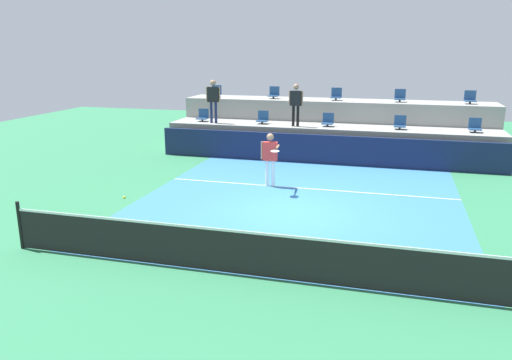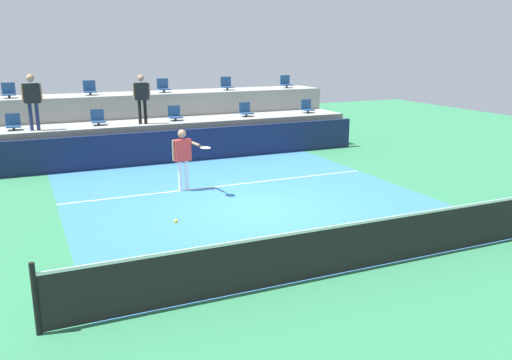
{
  "view_description": "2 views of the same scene",
  "coord_description": "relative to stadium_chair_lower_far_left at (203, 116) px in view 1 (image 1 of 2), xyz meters",
  "views": [
    {
      "loc": [
        2.47,
        -12.48,
        4.27
      ],
      "look_at": [
        -0.93,
        -0.22,
        0.89
      ],
      "focal_mm": 35.1,
      "sensor_mm": 36.0,
      "label": 1
    },
    {
      "loc": [
        -5.16,
        -11.29,
        3.92
      ],
      "look_at": [
        -0.33,
        -0.48,
        0.88
      ],
      "focal_mm": 37.46,
      "sensor_mm": 36.0,
      "label": 2
    }
  ],
  "objects": [
    {
      "name": "ground_plane",
      "position": [
        5.33,
        -7.23,
        -1.46
      ],
      "size": [
        40.0,
        40.0,
        0.0
      ],
      "primitive_type": "plane",
      "color": "#2D754C"
    },
    {
      "name": "court_inner_paint",
      "position": [
        5.33,
        -6.23,
        -1.46
      ],
      "size": [
        9.0,
        10.0,
        0.01
      ],
      "primitive_type": "cube",
      "color": "teal",
      "rests_on": "ground_plane"
    },
    {
      "name": "court_service_line",
      "position": [
        5.33,
        -4.83,
        -1.46
      ],
      "size": [
        9.0,
        0.06,
        0.0
      ],
      "primitive_type": "cube",
      "color": "white",
      "rests_on": "ground_plane"
    },
    {
      "name": "tennis_net",
      "position": [
        5.33,
        -11.23,
        -0.97
      ],
      "size": [
        10.48,
        0.08,
        1.07
      ],
      "color": "black",
      "rests_on": "ground_plane"
    },
    {
      "name": "sponsor_backboard",
      "position": [
        5.33,
        -1.23,
        -0.91
      ],
      "size": [
        13.0,
        0.16,
        1.1
      ],
      "primitive_type": "cube",
      "color": "#141E42",
      "rests_on": "ground_plane"
    },
    {
      "name": "seating_tier_lower",
      "position": [
        5.33,
        0.07,
        -0.84
      ],
      "size": [
        13.0,
        1.8,
        1.25
      ],
      "primitive_type": "cube",
      "color": "gray",
      "rests_on": "ground_plane"
    },
    {
      "name": "seating_tier_upper",
      "position": [
        5.33,
        1.87,
        -0.41
      ],
      "size": [
        13.0,
        1.8,
        2.1
      ],
      "primitive_type": "cube",
      "color": "gray",
      "rests_on": "ground_plane"
    },
    {
      "name": "stadium_chair_lower_far_left",
      "position": [
        0.0,
        0.0,
        0.0
      ],
      "size": [
        0.44,
        0.4,
        0.52
      ],
      "color": "#2D2D33",
      "rests_on": "seating_tier_lower"
    },
    {
      "name": "stadium_chair_lower_left",
      "position": [
        2.61,
        0.0,
        0.0
      ],
      "size": [
        0.44,
        0.4,
        0.52
      ],
      "color": "#2D2D33",
      "rests_on": "seating_tier_lower"
    },
    {
      "name": "stadium_chair_lower_center",
      "position": [
        5.28,
        0.0,
        0.0
      ],
      "size": [
        0.44,
        0.4,
        0.52
      ],
      "color": "#2D2D33",
      "rests_on": "seating_tier_lower"
    },
    {
      "name": "stadium_chair_lower_right",
      "position": [
        8.02,
        0.0,
        0.0
      ],
      "size": [
        0.44,
        0.4,
        0.52
      ],
      "color": "#2D2D33",
      "rests_on": "seating_tier_lower"
    },
    {
      "name": "stadium_chair_lower_far_right",
      "position": [
        10.68,
        0.0,
        0.0
      ],
      "size": [
        0.44,
        0.4,
        0.52
      ],
      "color": "#2D2D33",
      "rests_on": "seating_tier_lower"
    },
    {
      "name": "stadium_chair_upper_far_left",
      "position": [
        -0.04,
        1.8,
        0.85
      ],
      "size": [
        0.44,
        0.4,
        0.52
      ],
      "color": "#2D2D33",
      "rests_on": "seating_tier_upper"
    },
    {
      "name": "stadium_chair_upper_left",
      "position": [
        2.64,
        1.8,
        0.85
      ],
      "size": [
        0.44,
        0.4,
        0.52
      ],
      "color": "#2D2D33",
      "rests_on": "seating_tier_upper"
    },
    {
      "name": "stadium_chair_upper_center",
      "position": [
        5.36,
        1.8,
        0.85
      ],
      "size": [
        0.44,
        0.4,
        0.52
      ],
      "color": "#2D2D33",
      "rests_on": "seating_tier_upper"
    },
    {
      "name": "stadium_chair_upper_right",
      "position": [
        7.96,
        1.8,
        0.85
      ],
      "size": [
        0.44,
        0.4,
        0.52
      ],
      "color": "#2D2D33",
      "rests_on": "seating_tier_upper"
    },
    {
      "name": "stadium_chair_upper_far_right",
      "position": [
        10.64,
        1.8,
        0.85
      ],
      "size": [
        0.44,
        0.4,
        0.52
      ],
      "color": "#2D2D33",
      "rests_on": "seating_tier_upper"
    },
    {
      "name": "tennis_player",
      "position": [
        4.14,
        -4.85,
        -0.43
      ],
      "size": [
        0.8,
        1.17,
        1.69
      ],
      "color": "white",
      "rests_on": "ground_plane"
    },
    {
      "name": "spectator_in_grey",
      "position": [
        0.62,
        -0.38,
        0.85
      ],
      "size": [
        0.61,
        0.24,
        1.75
      ],
      "color": "navy",
      "rests_on": "seating_tier_lower"
    },
    {
      "name": "spectator_in_white",
      "position": [
        4.05,
        -0.38,
        0.78
      ],
      "size": [
        0.58,
        0.24,
        1.65
      ],
      "color": "black",
      "rests_on": "seating_tier_lower"
    },
    {
      "name": "tennis_ball",
      "position": [
        2.32,
        -10.56,
        -0.32
      ],
      "size": [
        0.07,
        0.07,
        0.07
      ],
      "color": "#CCE033"
    }
  ]
}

